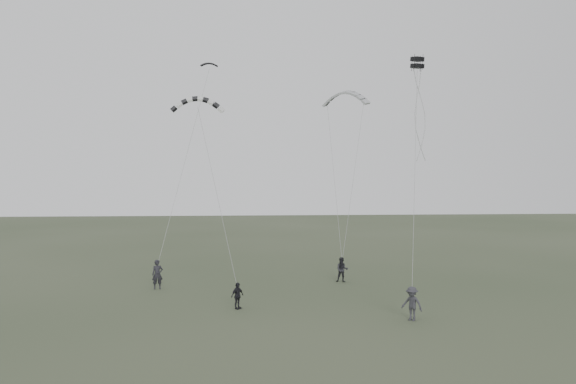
{
  "coord_description": "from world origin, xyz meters",
  "views": [
    {
      "loc": [
        -1.44,
        -32.28,
        7.84
      ],
      "look_at": [
        1.19,
        5.16,
        6.52
      ],
      "focal_mm": 35.0,
      "sensor_mm": 36.0,
      "label": 1
    }
  ],
  "objects": [
    {
      "name": "kite_pale_large",
      "position": [
        6.5,
        13.58,
        14.4
      ],
      "size": [
        4.05,
        3.07,
        1.79
      ],
      "primitive_type": null,
      "rotation": [
        0.25,
        0.0,
        -0.53
      ],
      "color": "#A0A3A5",
      "rests_on": "flyer_right"
    },
    {
      "name": "flyer_center",
      "position": [
        -2.1,
        -0.23,
        0.76
      ],
      "size": [
        0.9,
        0.89,
        1.53
      ],
      "primitive_type": "imported",
      "rotation": [
        0.0,
        0.0,
        0.78
      ],
      "color": "black",
      "rests_on": "ground"
    },
    {
      "name": "kite_striped",
      "position": [
        -4.68,
        4.02,
        12.55
      ],
      "size": [
        3.4,
        1.43,
        1.49
      ],
      "primitive_type": null,
      "rotation": [
        0.36,
        0.0,
        0.06
      ],
      "color": "black",
      "rests_on": "flyer_center"
    },
    {
      "name": "flyer_far",
      "position": [
        7.16,
        -3.41,
        0.9
      ],
      "size": [
        1.31,
        1.29,
        1.8
      ],
      "primitive_type": "imported",
      "rotation": [
        0.0,
        0.0,
        -0.76
      ],
      "color": "#2E2E34",
      "rests_on": "ground"
    },
    {
      "name": "ground",
      "position": [
        0.0,
        0.0,
        0.0
      ],
      "size": [
        140.0,
        140.0,
        0.0
      ],
      "primitive_type": "plane",
      "color": "#343F29",
      "rests_on": "ground"
    },
    {
      "name": "flyer_left",
      "position": [
        -7.57,
        5.69,
        0.98
      ],
      "size": [
        0.8,
        0.61,
        1.96
      ],
      "primitive_type": "imported",
      "rotation": [
        0.0,
        0.0,
        0.21
      ],
      "color": "black",
      "rests_on": "ground"
    },
    {
      "name": "kite_dark_small",
      "position": [
        -4.41,
        11.06,
        16.14
      ],
      "size": [
        1.38,
        0.71,
        0.56
      ],
      "primitive_type": null,
      "rotation": [
        0.29,
        0.0,
        0.16
      ],
      "color": "black",
      "rests_on": "flyer_left"
    },
    {
      "name": "flyer_right",
      "position": [
        5.2,
        7.17,
        0.89
      ],
      "size": [
        0.96,
        0.8,
        1.77
      ],
      "primitive_type": "imported",
      "rotation": [
        0.0,
        0.0,
        -0.16
      ],
      "color": "black",
      "rests_on": "ground"
    },
    {
      "name": "kite_box",
      "position": [
        9.43,
        3.44,
        14.91
      ],
      "size": [
        0.88,
        0.92,
        0.78
      ],
      "primitive_type": null,
      "rotation": [
        0.11,
        0.0,
        0.44
      ],
      "color": "black",
      "rests_on": "flyer_far"
    }
  ]
}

